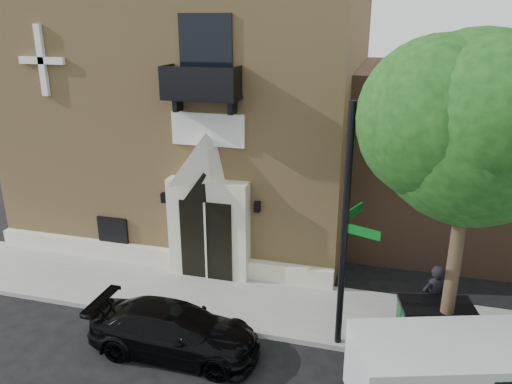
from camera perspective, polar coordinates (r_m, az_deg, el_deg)
ground at (r=14.20m, az=-5.30°, el=-15.41°), size 120.00×120.00×0.00m
sidewalk at (r=15.09m, az=0.39°, el=-12.69°), size 42.00×3.00×0.15m
church at (r=20.48m, az=-5.76°, el=9.51°), size 12.20×11.01×9.30m
street_tree_left at (r=11.56m, az=23.82°, el=6.71°), size 4.97×4.38×7.77m
black_sedan at (r=13.17m, az=-9.28°, el=-15.35°), size 4.37×1.78×1.27m
cargo_van at (r=11.84m, az=23.82°, el=-18.77°), size 5.04×3.23×1.92m
street_sign at (r=12.10m, az=10.22°, el=-4.34°), size 0.93×1.20×6.21m
fire_hydrant at (r=13.38m, az=17.14°, el=-15.65°), size 0.51×0.40×0.89m
dumpster at (r=13.79m, az=19.74°, el=-14.05°), size 1.95×1.35×1.17m
planter at (r=16.31m, az=-4.12°, el=-8.19°), size 0.75×0.65×0.81m
pedestrian_near at (r=14.17m, az=19.58°, el=-11.37°), size 0.83×0.76×1.90m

